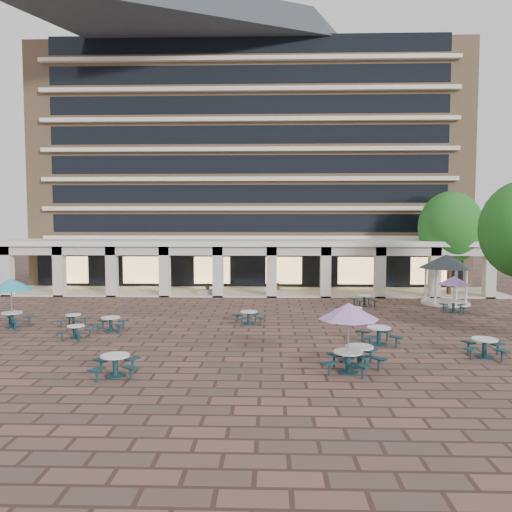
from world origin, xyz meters
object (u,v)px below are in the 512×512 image
Objects in this scene: picnic_table_1 at (115,364)px; planter_right at (279,290)px; gazebo at (446,267)px; planter_left at (208,290)px; picnic_table_2 at (360,354)px.

planter_right is at bearing 60.18° from picnic_table_1.
planter_left is at bearing 169.05° from gazebo.
gazebo is (18.60, 17.40, 2.18)m from picnic_table_1.
planter_right is at bearing 0.00° from planter_left.
planter_right is (6.61, 20.81, 0.00)m from picnic_table_1.
gazebo is (8.96, 15.84, 2.16)m from picnic_table_2.
picnic_table_2 is 18.33m from gazebo.
planter_right reaches higher than planter_left.
picnic_table_2 reaches higher than picnic_table_1.
picnic_table_2 is at bearing -3.01° from picnic_table_1.
gazebo is 2.54× the size of planter_left.
picnic_table_2 is at bearing -65.74° from planter_left.
planter_right is (-3.03, 19.25, -0.01)m from picnic_table_2.
picnic_table_1 is 1.06× the size of picnic_table_2.
gazebo is 18.11m from planter_left.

